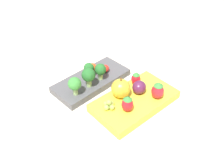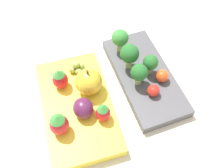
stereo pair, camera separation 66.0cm
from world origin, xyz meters
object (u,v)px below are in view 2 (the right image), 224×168
(broccoli_floret_2, at_px, (120,38))
(apple, at_px, (89,82))
(bento_box_fruit, at_px, (77,106))
(cherry_tomato_0, at_px, (153,91))
(bento_box_savoury, at_px, (144,76))
(broccoli_floret_0, at_px, (150,63))
(plum, at_px, (83,108))
(strawberry_0, at_px, (60,79))
(strawberry_1, at_px, (103,113))
(grape_cluster, at_px, (77,67))
(broccoli_floret_1, at_px, (130,54))
(cherry_tomato_1, at_px, (162,76))
(strawberry_2, at_px, (59,124))
(broccoli_floret_3, at_px, (139,73))

(broccoli_floret_2, xyz_separation_m, apple, (0.07, -0.10, -0.01))
(bento_box_fruit, bearing_deg, cherry_tomato_0, 72.82)
(bento_box_savoury, distance_m, broccoli_floret_0, 0.04)
(plum, bearing_deg, strawberry_0, -167.91)
(strawberry_1, xyz_separation_m, grape_cluster, (-0.12, -0.00, -0.01))
(broccoli_floret_0, xyz_separation_m, broccoli_floret_1, (-0.03, -0.03, 0.01))
(broccoli_floret_1, xyz_separation_m, strawberry_1, (0.08, -0.09, -0.01))
(cherry_tomato_1, bearing_deg, grape_cluster, -123.21)
(bento_box_fruit, height_order, plum, plum)
(bento_box_fruit, bearing_deg, cherry_tomato_1, 82.70)
(bento_box_fruit, xyz_separation_m, plum, (0.02, 0.00, 0.03))
(broccoli_floret_1, bearing_deg, strawberry_2, -66.47)
(broccoli_floret_3, relative_size, plum, 1.28)
(bento_box_savoury, height_order, broccoli_floret_3, broccoli_floret_3)
(broccoli_floret_0, relative_size, strawberry_1, 1.14)
(cherry_tomato_1, distance_m, plum, 0.16)
(cherry_tomato_1, height_order, apple, apple)
(broccoli_floret_1, xyz_separation_m, cherry_tomato_1, (0.06, 0.04, -0.02))
(cherry_tomato_1, bearing_deg, apple, -105.97)
(cherry_tomato_0, bearing_deg, cherry_tomato_1, 122.68)
(bento_box_fruit, distance_m, plum, 0.04)
(strawberry_0, distance_m, strawberry_1, 0.10)
(broccoli_floret_2, height_order, grape_cluster, broccoli_floret_2)
(broccoli_floret_2, distance_m, strawberry_2, 0.21)
(broccoli_floret_1, bearing_deg, bento_box_fruit, -74.01)
(bento_box_fruit, bearing_deg, broccoli_floret_2, 122.52)
(cherry_tomato_1, xyz_separation_m, strawberry_0, (-0.07, -0.18, 0.01))
(broccoli_floret_1, xyz_separation_m, broccoli_floret_3, (0.04, -0.00, -0.00))
(broccoli_floret_2, height_order, broccoli_floret_3, broccoli_floret_2)
(bento_box_savoury, xyz_separation_m, apple, (-0.01, -0.11, 0.04))
(apple, distance_m, strawberry_0, 0.05)
(cherry_tomato_1, relative_size, strawberry_1, 0.64)
(cherry_tomato_0, relative_size, plum, 0.59)
(strawberry_2, bearing_deg, bento_box_fruit, 131.44)
(bento_box_fruit, bearing_deg, grape_cluster, 157.36)
(cherry_tomato_0, bearing_deg, broccoli_floret_0, 157.39)
(strawberry_1, height_order, strawberry_2, strawberry_2)
(strawberry_2, bearing_deg, cherry_tomato_0, 88.47)
(cherry_tomato_1, distance_m, apple, 0.14)
(broccoli_floret_3, bearing_deg, broccoli_floret_2, 175.40)
(bento_box_savoury, height_order, broccoli_floret_0, broccoli_floret_0)
(strawberry_0, bearing_deg, plum, 12.09)
(bento_box_fruit, height_order, apple, apple)
(broccoli_floret_0, xyz_separation_m, cherry_tomato_0, (0.05, -0.02, -0.02))
(apple, xyz_separation_m, strawberry_1, (0.06, -0.00, -0.01))
(broccoli_floret_3, xyz_separation_m, apple, (-0.03, -0.09, -0.00))
(broccoli_floret_3, distance_m, cherry_tomato_1, 0.05)
(plum, bearing_deg, broccoli_floret_1, 116.42)
(bento_box_fruit, bearing_deg, broccoli_floret_1, 105.99)
(broccoli_floret_0, bearing_deg, plum, -78.97)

